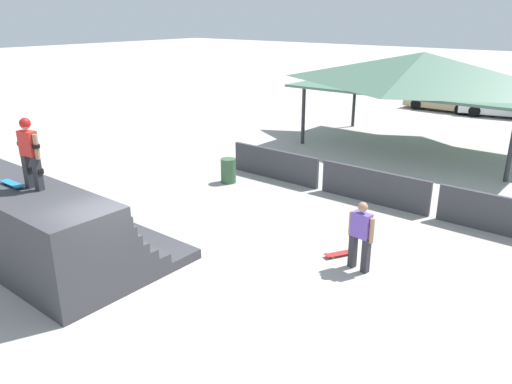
{
  "coord_description": "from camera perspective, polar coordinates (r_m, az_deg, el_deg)",
  "views": [
    {
      "loc": [
        7.55,
        -5.58,
        5.56
      ],
      "look_at": [
        -0.33,
        4.11,
        1.05
      ],
      "focal_mm": 35.0,
      "sensor_mm": 36.0,
      "label": 1
    }
  ],
  "objects": [
    {
      "name": "parked_car_tan",
      "position": [
        32.39,
        20.56,
        9.79
      ],
      "size": [
        4.39,
        1.76,
        1.27
      ],
      "rotation": [
        0.0,
        0.0,
        -0.03
      ],
      "color": "tan",
      "rests_on": "ground"
    },
    {
      "name": "pavilion_shelter",
      "position": [
        22.2,
        18.49,
        12.93
      ],
      "size": [
        10.04,
        5.44,
        4.05
      ],
      "color": "#2D2D33",
      "rests_on": "ground"
    },
    {
      "name": "skater_on_deck",
      "position": [
        11.71,
        -24.51,
        4.51
      ],
      "size": [
        0.68,
        0.27,
        1.58
      ],
      "rotation": [
        0.0,
        0.0,
        0.15
      ],
      "color": "#2D2D33",
      "rests_on": "quarter_pipe_ramp"
    },
    {
      "name": "skateboard_on_ground",
      "position": [
        12.32,
        9.46,
        -6.97
      ],
      "size": [
        0.56,
        0.79,
        0.09
      ],
      "rotation": [
        0.0,
        0.0,
        4.21
      ],
      "color": "green",
      "rests_on": "ground"
    },
    {
      "name": "parked_car_white",
      "position": [
        31.7,
        26.32,
        8.81
      ],
      "size": [
        4.74,
        2.6,
        1.27
      ],
      "rotation": [
        0.0,
        0.0,
        0.2
      ],
      "color": "silver",
      "rests_on": "ground"
    },
    {
      "name": "skateboard_on_deck",
      "position": [
        12.32,
        -26.02,
        0.85
      ],
      "size": [
        0.82,
        0.21,
        0.09
      ],
      "rotation": [
        0.0,
        0.0,
        0.01
      ],
      "color": "blue",
      "rests_on": "quarter_pipe_ramp"
    },
    {
      "name": "quarter_pipe_ramp",
      "position": [
        12.72,
        -23.53,
        -3.74
      ],
      "size": [
        5.74,
        3.63,
        1.91
      ],
      "color": "#38383D",
      "rests_on": "ground"
    },
    {
      "name": "bystander_walking",
      "position": [
        11.43,
        11.89,
        -4.58
      ],
      "size": [
        0.67,
        0.27,
        1.65
      ],
      "rotation": [
        0.0,
        0.0,
        3.01
      ],
      "color": "#2D2D33",
      "rests_on": "ground"
    },
    {
      "name": "ground_plane",
      "position": [
        10.91,
        -12.61,
        -11.33
      ],
      "size": [
        160.0,
        160.0,
        0.0
      ],
      "primitive_type": "plane",
      "color": "#ADA8A0"
    },
    {
      "name": "barrier_fence",
      "position": [
        15.71,
        13.28,
        0.6
      ],
      "size": [
        11.16,
        0.12,
        1.05
      ],
      "color": "#3D3D42",
      "rests_on": "ground"
    },
    {
      "name": "trash_bin",
      "position": [
        17.22,
        -3.18,
        2.46
      ],
      "size": [
        0.52,
        0.52,
        0.85
      ],
      "primitive_type": "cylinder",
      "color": "#385B3D",
      "rests_on": "ground"
    }
  ]
}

